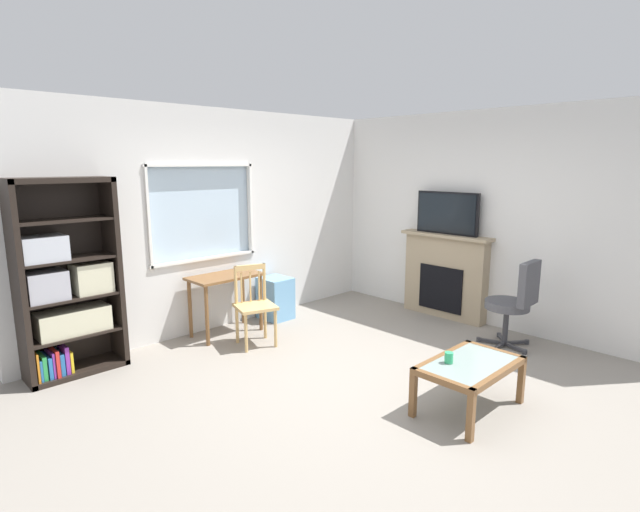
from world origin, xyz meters
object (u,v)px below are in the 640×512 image
object	(u,v)px
wooden_chair	(254,305)
plastic_drawer_unit	(275,298)
coffee_table	(470,370)
fireplace	(445,275)
office_chair	(515,300)
bookshelf	(66,287)
tv	(447,213)
desk_under_window	(225,285)
sippy_cup	(449,358)

from	to	relation	value
wooden_chair	plastic_drawer_unit	size ratio (longest dim) A/B	1.63
plastic_drawer_unit	coffee_table	world-z (taller)	plastic_drawer_unit
fireplace	coffee_table	bearing A→B (deg)	-143.63
plastic_drawer_unit	office_chair	world-z (taller)	office_chair
wooden_chair	bookshelf	bearing A→B (deg)	160.27
tv	coffee_table	size ratio (longest dim) A/B	0.97
plastic_drawer_unit	tv	xyz separation A→B (m)	(1.66, -1.50, 1.12)
bookshelf	coffee_table	xyz separation A→B (m)	(2.12, -3.08, -0.52)
bookshelf	wooden_chair	world-z (taller)	bookshelf
bookshelf	tv	xyz separation A→B (m)	(4.17, -1.56, 0.52)
office_chair	coffee_table	size ratio (longest dim) A/B	1.10
tv	desk_under_window	bearing A→B (deg)	149.47
fireplace	sippy_cup	size ratio (longest dim) A/B	13.94
plastic_drawer_unit	office_chair	size ratio (longest dim) A/B	0.55
wooden_chair	coffee_table	distance (m)	2.49
sippy_cup	desk_under_window	bearing A→B (deg)	95.42
desk_under_window	plastic_drawer_unit	size ratio (longest dim) A/B	1.55
desk_under_window	wooden_chair	distance (m)	0.53
coffee_table	bookshelf	bearing A→B (deg)	124.48
bookshelf	desk_under_window	size ratio (longest dim) A/B	2.23
bookshelf	fireplace	world-z (taller)	bookshelf
tv	sippy_cup	distance (m)	2.76
desk_under_window	sippy_cup	size ratio (longest dim) A/B	9.49
wooden_chair	sippy_cup	bearing A→B (deg)	-84.31
fireplace	tv	size ratio (longest dim) A/B	1.43
bookshelf	sippy_cup	distance (m)	3.59
coffee_table	sippy_cup	bearing A→B (deg)	139.13
fireplace	office_chair	xyz separation A→B (m)	(-0.45, -1.16, -0.01)
office_chair	coffee_table	world-z (taller)	office_chair
tv	office_chair	world-z (taller)	tv
desk_under_window	plastic_drawer_unit	world-z (taller)	desk_under_window
tv	coffee_table	world-z (taller)	tv
tv	bookshelf	bearing A→B (deg)	159.47
fireplace	sippy_cup	world-z (taller)	fireplace
bookshelf	plastic_drawer_unit	distance (m)	2.58
office_chair	wooden_chair	bearing A→B (deg)	133.47
plastic_drawer_unit	coffee_table	bearing A→B (deg)	-97.34
desk_under_window	tv	xyz separation A→B (m)	(2.46, -1.45, 0.79)
coffee_table	desk_under_window	bearing A→B (deg)	97.82
coffee_table	sippy_cup	distance (m)	0.21
fireplace	office_chair	bearing A→B (deg)	-111.27
plastic_drawer_unit	sippy_cup	distance (m)	2.96
tv	sippy_cup	size ratio (longest dim) A/B	9.74
wooden_chair	office_chair	xyz separation A→B (m)	(1.99, -2.10, 0.09)
fireplace	bookshelf	bearing A→B (deg)	159.55
wooden_chair	plastic_drawer_unit	distance (m)	0.97
plastic_drawer_unit	desk_under_window	bearing A→B (deg)	-176.42
bookshelf	coffee_table	world-z (taller)	bookshelf
plastic_drawer_unit	sippy_cup	bearing A→B (deg)	-100.29
desk_under_window	tv	bearing A→B (deg)	-30.53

